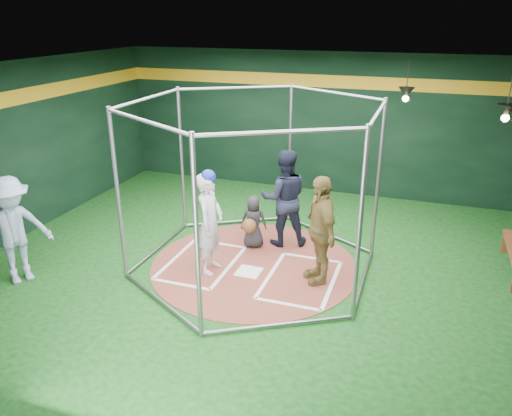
% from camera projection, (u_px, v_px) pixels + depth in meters
% --- Properties ---
extents(room_shell, '(10.10, 9.10, 3.53)m').
position_uv_depth(room_shell, '(254.00, 175.00, 8.59)').
color(room_shell, '#0D390E').
rests_on(room_shell, ground).
extents(clay_disc, '(3.80, 3.80, 0.01)m').
position_uv_depth(clay_disc, '(254.00, 265.00, 9.22)').
color(clay_disc, brown).
rests_on(clay_disc, ground).
extents(home_plate, '(0.43, 0.43, 0.01)m').
position_uv_depth(home_plate, '(249.00, 272.00, 8.95)').
color(home_plate, white).
rests_on(home_plate, clay_disc).
extents(batter_box_left, '(1.17, 1.77, 0.01)m').
position_uv_depth(batter_box_left, '(202.00, 262.00, 9.29)').
color(batter_box_left, white).
rests_on(batter_box_left, clay_disc).
extents(batter_box_right, '(1.17, 1.77, 0.01)m').
position_uv_depth(batter_box_right, '(301.00, 279.00, 8.71)').
color(batter_box_right, white).
rests_on(batter_box_right, clay_disc).
extents(batting_cage, '(4.05, 4.67, 3.00)m').
position_uv_depth(batting_cage, '(254.00, 189.00, 8.67)').
color(batting_cage, gray).
rests_on(batting_cage, ground).
extents(pendant_lamp_near, '(0.34, 0.34, 0.90)m').
position_uv_depth(pendant_lamp_near, '(406.00, 93.00, 10.71)').
color(pendant_lamp_near, black).
rests_on(pendant_lamp_near, room_shell).
extents(pendant_lamp_far, '(0.34, 0.34, 0.90)m').
position_uv_depth(pendant_lamp_far, '(506.00, 111.00, 8.75)').
color(pendant_lamp_far, black).
rests_on(pendant_lamp_far, room_shell).
extents(batter_figure, '(0.46, 0.68, 1.90)m').
position_uv_depth(batter_figure, '(210.00, 222.00, 8.69)').
color(batter_figure, silver).
rests_on(batter_figure, clay_disc).
extents(visitor_leopard, '(0.98, 1.19, 1.90)m').
position_uv_depth(visitor_leopard, '(320.00, 230.00, 8.36)').
color(visitor_leopard, '#9D8443').
rests_on(visitor_leopard, clay_disc).
extents(catcher_figure, '(0.58, 0.62, 1.05)m').
position_uv_depth(catcher_figure, '(253.00, 222.00, 9.74)').
color(catcher_figure, black).
rests_on(catcher_figure, clay_disc).
extents(umpire, '(1.15, 1.03, 1.94)m').
position_uv_depth(umpire, '(284.00, 198.00, 9.73)').
color(umpire, black).
rests_on(umpire, clay_disc).
extents(bystander_blue, '(1.24, 1.41, 1.89)m').
position_uv_depth(bystander_blue, '(13.00, 230.00, 8.37)').
color(bystander_blue, '#8F9DBD').
rests_on(bystander_blue, ground).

